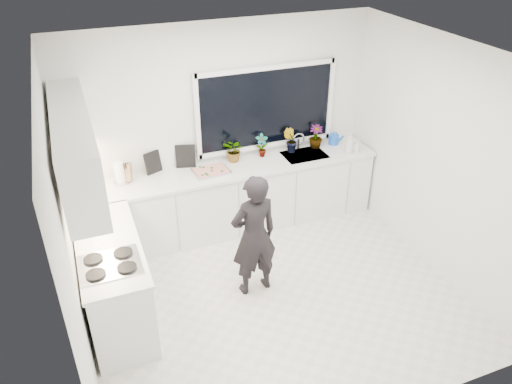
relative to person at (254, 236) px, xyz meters
name	(u,v)px	position (x,y,z in m)	size (l,w,h in m)	color
floor	(274,295)	(0.17, -0.19, -0.75)	(4.00, 3.50, 0.02)	beige
wall_back	(222,128)	(0.17, 1.57, 0.61)	(4.00, 0.02, 2.70)	white
wall_left	(65,235)	(-1.84, -0.19, 0.61)	(0.02, 3.50, 2.70)	white
wall_right	(440,159)	(2.18, -0.19, 0.61)	(0.02, 3.50, 2.70)	white
ceiling	(280,57)	(0.17, -0.19, 1.97)	(4.00, 3.50, 0.02)	white
window	(266,108)	(0.77, 1.54, 0.81)	(1.80, 0.02, 1.00)	black
base_cabinets_back	(232,200)	(0.17, 1.26, -0.30)	(3.92, 0.58, 0.88)	white
base_cabinets_left	(115,281)	(-1.50, 0.16, -0.30)	(0.58, 1.60, 0.88)	white
countertop_back	(231,170)	(0.17, 1.25, 0.16)	(3.94, 0.62, 0.04)	silver
countertop_left	(108,246)	(-1.50, 0.16, 0.16)	(0.62, 1.60, 0.04)	silver
upper_cabinets	(75,147)	(-1.62, 0.51, 1.11)	(0.34, 2.10, 0.70)	white
sink	(304,158)	(1.22, 1.26, 0.13)	(0.58, 0.42, 0.14)	silver
faucet	(298,141)	(1.22, 1.46, 0.29)	(0.03, 0.03, 0.22)	silver
stovetop	(110,264)	(-1.52, -0.19, 0.20)	(0.56, 0.48, 0.03)	black
person	(254,236)	(0.00, 0.00, 0.00)	(0.54, 0.35, 1.47)	black
pizza_tray	(211,171)	(-0.10, 1.23, 0.20)	(0.44, 0.32, 0.03)	#B5B5B9
pizza	(211,170)	(-0.10, 1.23, 0.22)	(0.40, 0.29, 0.01)	#AD171A
watering_can	(334,140)	(1.75, 1.42, 0.25)	(0.14, 0.14, 0.13)	blue
paper_towel_roll	(120,174)	(-1.19, 1.36, 0.31)	(0.11, 0.11, 0.26)	white
knife_block	(126,173)	(-1.12, 1.40, 0.29)	(0.13, 0.10, 0.22)	#A06C4A
utensil_crock	(84,218)	(-1.68, 0.61, 0.26)	(0.13, 0.13, 0.16)	silver
picture_frame_large	(153,162)	(-0.77, 1.50, 0.32)	(0.22, 0.02, 0.28)	black
picture_frame_small	(185,156)	(-0.35, 1.50, 0.33)	(0.25, 0.02, 0.30)	black
herb_plants	(267,145)	(0.74, 1.42, 0.34)	(1.48, 0.37, 0.33)	#26662D
soap_bottles	(351,143)	(1.84, 1.11, 0.31)	(0.23, 0.12, 0.28)	#D8BF66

